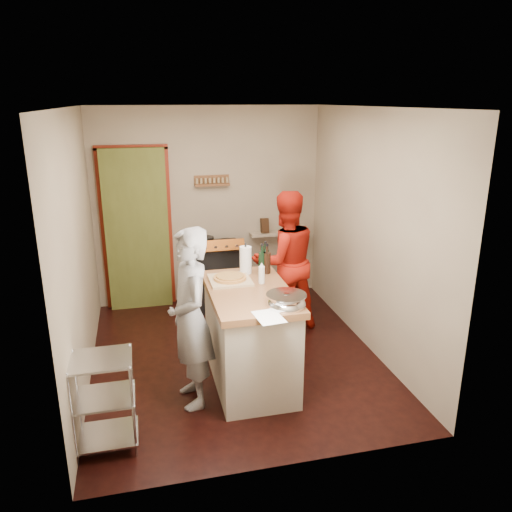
# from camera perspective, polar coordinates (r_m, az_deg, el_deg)

# --- Properties ---
(floor) EXTENTS (3.50, 3.50, 0.00)m
(floor) POSITION_cam_1_polar(r_m,az_deg,el_deg) (5.54, -2.39, -11.37)
(floor) COLOR black
(floor) RESTS_ON ground
(back_wall) EXTENTS (3.00, 0.44, 2.60)m
(back_wall) POSITION_cam_1_polar(r_m,az_deg,el_deg) (6.73, -10.86, 3.96)
(back_wall) COLOR tan
(back_wall) RESTS_ON ground
(left_wall) EXTENTS (0.04, 3.50, 2.60)m
(left_wall) POSITION_cam_1_polar(r_m,az_deg,el_deg) (4.99, -19.73, 0.50)
(left_wall) COLOR tan
(left_wall) RESTS_ON ground
(right_wall) EXTENTS (0.04, 3.50, 2.60)m
(right_wall) POSITION_cam_1_polar(r_m,az_deg,el_deg) (5.51, 12.94, 2.64)
(right_wall) COLOR tan
(right_wall) RESTS_ON ground
(ceiling) EXTENTS (3.00, 3.50, 0.02)m
(ceiling) POSITION_cam_1_polar(r_m,az_deg,el_deg) (4.85, -2.79, 16.75)
(ceiling) COLOR white
(ceiling) RESTS_ON back_wall
(stove) EXTENTS (0.60, 0.63, 1.00)m
(stove) POSITION_cam_1_polar(r_m,az_deg,el_deg) (6.64, -4.42, -2.09)
(stove) COLOR black
(stove) RESTS_ON ground
(wire_shelving) EXTENTS (0.48, 0.40, 0.80)m
(wire_shelving) POSITION_cam_1_polar(r_m,az_deg,el_deg) (4.22, -17.01, -15.30)
(wire_shelving) COLOR silver
(wire_shelving) RESTS_ON ground
(island) EXTENTS (0.77, 1.44, 1.28)m
(island) POSITION_cam_1_polar(r_m,az_deg,el_deg) (4.87, -0.67, -8.90)
(island) COLOR #BCB3A0
(island) RESTS_ON ground
(person_stripe) EXTENTS (0.46, 0.64, 1.65)m
(person_stripe) POSITION_cam_1_polar(r_m,az_deg,el_deg) (4.46, -7.50, -7.12)
(person_stripe) COLOR #B8B9BD
(person_stripe) RESTS_ON ground
(person_red) EXTENTS (0.89, 0.73, 1.68)m
(person_red) POSITION_cam_1_polar(r_m,az_deg,el_deg) (5.90, 3.33, -0.60)
(person_red) COLOR #AD170B
(person_red) RESTS_ON ground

